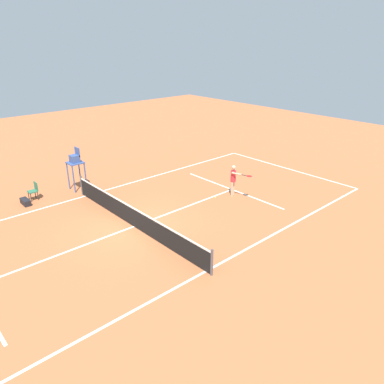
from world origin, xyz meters
name	(u,v)px	position (x,y,z in m)	size (l,w,h in m)	color
ground_plane	(134,226)	(0.00, 0.00, 0.00)	(60.00, 60.00, 0.00)	#B76038
court_lines	(134,226)	(0.00, 0.00, 0.00)	(9.51, 24.11, 0.01)	white
tennis_net	(133,217)	(0.00, 0.00, 0.50)	(10.11, 0.10, 1.07)	#4C4C51
player_serving	(234,178)	(-0.63, -6.01, 1.03)	(1.32, 0.50, 1.72)	#D8A884
tennis_ball	(215,198)	(-0.23, -5.03, 0.03)	(0.07, 0.07, 0.07)	#CCE033
umpire_chair	(75,162)	(5.87, -0.19, 1.61)	(0.80, 0.80, 2.41)	#38518C
courtside_chair_near	(34,190)	(6.07, 2.19, 0.53)	(0.44, 0.46, 0.95)	#262626
equipment_bag	(25,202)	(5.74, 2.80, 0.15)	(0.76, 0.32, 0.30)	black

